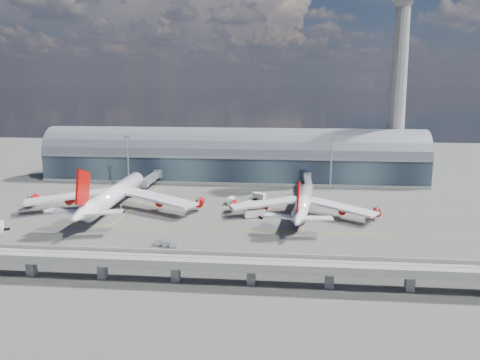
# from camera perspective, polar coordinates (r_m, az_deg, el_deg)

# --- Properties ---
(ground) EXTENTS (500.00, 500.00, 0.00)m
(ground) POSITION_cam_1_polar(r_m,az_deg,el_deg) (178.29, -3.74, -5.00)
(ground) COLOR #474744
(ground) RESTS_ON ground
(taxi_lines) EXTENTS (200.00, 80.12, 0.01)m
(taxi_lines) POSITION_cam_1_polar(r_m,az_deg,el_deg) (199.29, -2.71, -3.17)
(taxi_lines) COLOR gold
(taxi_lines) RESTS_ON ground
(terminal) EXTENTS (200.00, 30.00, 28.00)m
(terminal) POSITION_cam_1_polar(r_m,az_deg,el_deg) (251.15, -0.90, 2.62)
(terminal) COLOR #1E2733
(terminal) RESTS_ON ground
(control_tower) EXTENTS (19.00, 19.00, 103.00)m
(control_tower) POSITION_cam_1_polar(r_m,az_deg,el_deg) (257.65, 18.73, 11.25)
(control_tower) COLOR gray
(control_tower) RESTS_ON ground
(guideway) EXTENTS (220.00, 8.50, 7.20)m
(guideway) POSITION_cam_1_polar(r_m,az_deg,el_deg) (125.61, -7.88, -9.89)
(guideway) COLOR gray
(guideway) RESTS_ON ground
(floodlight_mast_left) EXTENTS (3.00, 0.70, 25.70)m
(floodlight_mast_left) POSITION_cam_1_polar(r_m,az_deg,el_deg) (239.64, -13.51, 2.40)
(floodlight_mast_left) COLOR gray
(floodlight_mast_left) RESTS_ON ground
(floodlight_mast_right) EXTENTS (3.00, 0.70, 25.70)m
(floodlight_mast_right) POSITION_cam_1_polar(r_m,az_deg,el_deg) (227.56, 11.05, 2.02)
(floodlight_mast_right) COLOR gray
(floodlight_mast_right) RESTS_ON ground
(airliner_left) EXTENTS (73.63, 77.31, 23.60)m
(airliner_left) POSITION_cam_1_polar(r_m,az_deg,el_deg) (196.04, -15.19, -1.80)
(airliner_left) COLOR white
(airliner_left) RESTS_ON ground
(airliner_right) EXTENTS (59.12, 61.82, 19.60)m
(airliner_right) POSITION_cam_1_polar(r_m,az_deg,el_deg) (183.68, 7.67, -2.93)
(airliner_right) COLOR white
(airliner_right) RESTS_ON ground
(jet_bridge_left) EXTENTS (4.40, 28.00, 7.25)m
(jet_bridge_left) POSITION_cam_1_polar(r_m,az_deg,el_deg) (235.58, -10.67, 0.28)
(jet_bridge_left) COLOR gray
(jet_bridge_left) RESTS_ON ground
(jet_bridge_right) EXTENTS (4.40, 32.00, 7.25)m
(jet_bridge_right) POSITION_cam_1_polar(r_m,az_deg,el_deg) (224.60, 8.26, -0.20)
(jet_bridge_right) COLOR gray
(jet_bridge_right) RESTS_ON ground
(service_truck_1) EXTENTS (6.17, 3.89, 3.32)m
(service_truck_1) POSITION_cam_1_polar(r_m,az_deg,el_deg) (187.03, -18.22, -4.24)
(service_truck_1) COLOR silver
(service_truck_1) RESTS_ON ground
(service_truck_2) EXTENTS (8.60, 5.97, 3.05)m
(service_truck_2) POSITION_cam_1_polar(r_m,az_deg,el_deg) (181.95, 1.79, -4.11)
(service_truck_2) COLOR silver
(service_truck_2) RESTS_ON ground
(service_truck_3) EXTENTS (5.28, 6.55, 3.01)m
(service_truck_3) POSITION_cam_1_polar(r_m,az_deg,el_deg) (194.15, 0.91, -3.09)
(service_truck_3) COLOR silver
(service_truck_3) RESTS_ON ground
(service_truck_4) EXTENTS (2.90, 5.24, 2.92)m
(service_truck_4) POSITION_cam_1_polar(r_m,az_deg,el_deg) (201.75, -1.08, -2.54)
(service_truck_4) COLOR silver
(service_truck_4) RESTS_ON ground
(service_truck_5) EXTENTS (6.50, 5.56, 3.03)m
(service_truck_5) POSITION_cam_1_polar(r_m,az_deg,el_deg) (209.45, 2.37, -1.99)
(service_truck_5) COLOR silver
(service_truck_5) RESTS_ON ground
(cargo_train_0) EXTENTS (7.91, 3.85, 1.74)m
(cargo_train_0) POSITION_cam_1_polar(r_m,az_deg,el_deg) (152.72, -9.03, -7.69)
(cargo_train_0) COLOR gray
(cargo_train_0) RESTS_ON ground
(cargo_train_1) EXTENTS (9.81, 5.08, 1.65)m
(cargo_train_1) POSITION_cam_1_polar(r_m,az_deg,el_deg) (135.51, 1.43, -10.14)
(cargo_train_1) COLOR gray
(cargo_train_1) RESTS_ON ground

